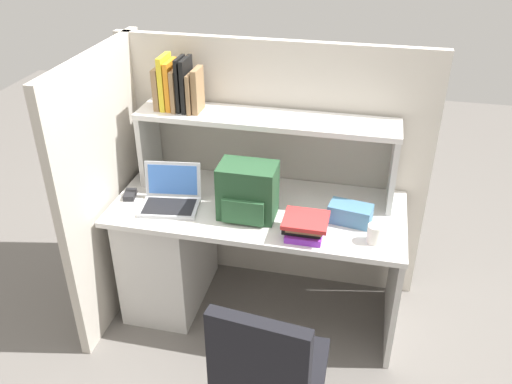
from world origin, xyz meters
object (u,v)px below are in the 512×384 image
paper_cup (375,234)px  computer_mouse (130,195)px  laptop (171,197)px  tissue_box (350,214)px  backpack (247,192)px

paper_cup → computer_mouse: bearing=174.3°
laptop → tissue_box: (0.97, 0.05, -0.00)m
paper_cup → tissue_box: size_ratio=0.43×
tissue_box → backpack: bearing=-164.7°
computer_mouse → backpack: bearing=-15.5°
backpack → computer_mouse: 0.71m
backpack → tissue_box: bearing=5.9°
computer_mouse → tissue_box: tissue_box is taller
computer_mouse → tissue_box: bearing=-11.7°
paper_cup → tissue_box: tissue_box is taller
paper_cup → tissue_box: bearing=130.1°
laptop → paper_cup: laptop is taller
laptop → paper_cup: (1.10, -0.11, -0.00)m
laptop → computer_mouse: (-0.26, 0.03, -0.03)m
paper_cup → tissue_box: 0.20m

